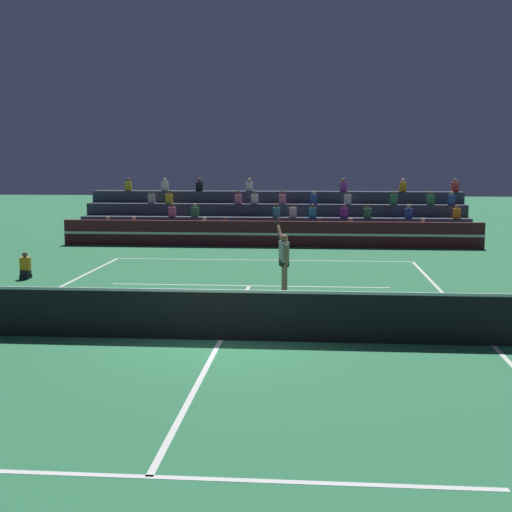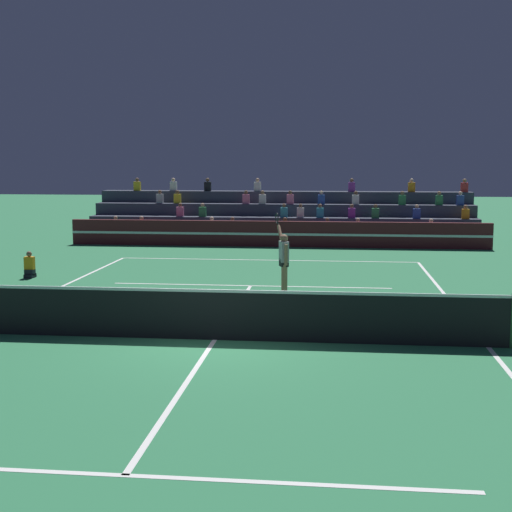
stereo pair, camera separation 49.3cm
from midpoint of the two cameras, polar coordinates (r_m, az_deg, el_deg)
name	(u,v)px [view 2 (the right image)]	position (r m, az deg, el deg)	size (l,w,h in m)	color
ground_plane	(215,340)	(14.82, -2.36, -6.72)	(120.00, 120.00, 0.00)	#2D7A4C
court_lines	(215,340)	(14.82, -2.36, -6.71)	(11.10, 23.90, 0.01)	white
tennis_net	(215,314)	(14.70, -2.37, -4.67)	(12.00, 0.10, 1.10)	#2D6B38
sponsor_banner_wall	(277,234)	(30.52, 2.11, 1.78)	(18.00, 0.26, 1.10)	#51191E
bleacher_stand	(282,221)	(33.63, 2.52, 2.81)	(17.77, 3.80, 2.83)	#383D4C
ball_kid_courtside	(30,267)	(23.48, -17.08, -0.88)	(0.30, 0.36, 0.84)	black
tennis_player	(284,261)	(19.27, 2.97, -0.40)	(0.49, 1.29, 2.30)	#9E7051
tennis_ball	(97,318)	(17.04, -11.76, -4.86)	(0.07, 0.07, 0.07)	#C6DB33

